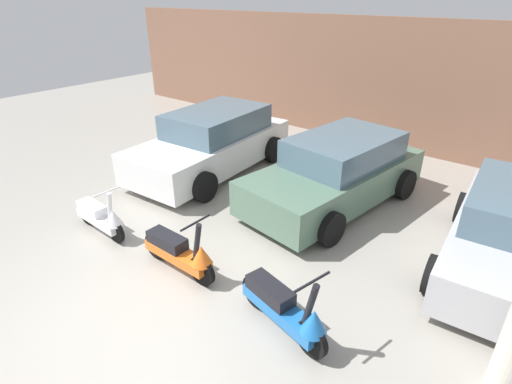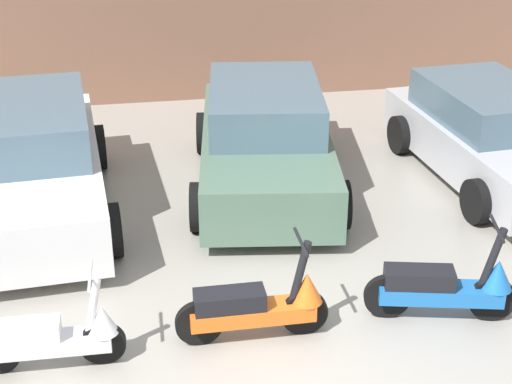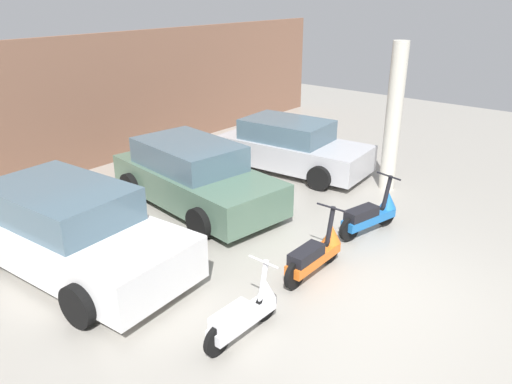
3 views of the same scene
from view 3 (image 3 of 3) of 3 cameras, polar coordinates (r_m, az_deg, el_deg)
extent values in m
plane|color=#9E998E|center=(7.97, 13.00, -10.71)|extent=(28.00, 28.00, 0.00)
cube|color=#845B47|center=(12.78, -21.01, 8.93)|extent=(19.60, 0.12, 3.27)
cylinder|color=black|center=(7.03, 1.07, -12.92)|extent=(0.42, 0.08, 0.42)
cylinder|color=black|center=(6.48, -4.44, -16.52)|extent=(0.42, 0.08, 0.42)
cube|color=silver|center=(6.71, -1.55, -14.31)|extent=(1.11, 0.28, 0.15)
cube|color=white|center=(6.50, -2.77, -13.98)|extent=(0.62, 0.26, 0.17)
cylinder|color=white|center=(6.76, 0.83, -10.16)|extent=(0.20, 0.08, 0.60)
cylinder|color=white|center=(6.61, 0.84, -7.97)|extent=(0.04, 0.49, 0.03)
cone|color=silver|center=(6.89, 1.18, -11.06)|extent=(0.29, 0.29, 0.28)
cylinder|color=black|center=(8.45, 8.49, -6.53)|extent=(0.46, 0.08, 0.46)
cylinder|color=black|center=(7.70, 4.47, -9.41)|extent=(0.46, 0.08, 0.46)
cube|color=orange|center=(8.04, 6.60, -7.56)|extent=(1.20, 0.28, 0.16)
cube|color=black|center=(7.79, 5.77, -7.09)|extent=(0.67, 0.27, 0.18)
cylinder|color=black|center=(8.19, 8.48, -3.84)|extent=(0.21, 0.08, 0.65)
cylinder|color=black|center=(8.06, 8.60, -1.76)|extent=(0.03, 0.53, 0.03)
cone|color=orange|center=(8.33, 8.67, -4.75)|extent=(0.31, 0.31, 0.30)
cylinder|color=black|center=(9.92, 14.67, -2.47)|extent=(0.47, 0.18, 0.47)
cylinder|color=black|center=(9.19, 10.65, -4.17)|extent=(0.47, 0.18, 0.47)
cube|color=#1E66B2|center=(9.52, 12.76, -2.98)|extent=(1.25, 0.55, 0.16)
cube|color=black|center=(9.30, 11.98, -2.38)|extent=(0.72, 0.42, 0.18)
cylinder|color=black|center=(9.70, 14.73, -0.04)|extent=(0.23, 0.13, 0.66)
cylinder|color=black|center=(9.58, 14.92, 1.78)|extent=(0.15, 0.53, 0.03)
cone|color=#1E66B2|center=(9.82, 14.90, -0.90)|extent=(0.37, 0.37, 0.30)
cube|color=white|center=(8.53, -19.99, -5.24)|extent=(2.00, 4.24, 0.69)
cube|color=slate|center=(8.47, -21.50, -1.06)|extent=(1.67, 2.41, 0.54)
cylinder|color=black|center=(8.22, -9.48, -6.79)|extent=(0.26, 0.64, 0.63)
cylinder|color=black|center=(7.27, -19.53, -12.09)|extent=(0.26, 0.64, 0.63)
cylinder|color=black|center=(10.03, -20.01, -2.35)|extent=(0.26, 0.64, 0.63)
cube|color=#51705B|center=(10.44, -6.78, 0.95)|extent=(2.18, 4.16, 0.66)
cube|color=slate|center=(10.42, -7.71, 4.33)|extent=(1.75, 2.40, 0.52)
cylinder|color=black|center=(10.14, 1.32, -0.73)|extent=(0.29, 0.63, 0.61)
cylinder|color=black|center=(9.14, -6.46, -3.58)|extent=(0.29, 0.63, 0.61)
cylinder|color=black|center=(11.91, -6.94, 2.67)|extent=(0.29, 0.63, 0.61)
cylinder|color=black|center=(11.07, -14.11, 0.59)|extent=(0.29, 0.63, 0.61)
cube|color=#B7B7BC|center=(12.50, 4.35, 4.52)|extent=(1.85, 3.84, 0.62)
cube|color=slate|center=(12.45, 3.53, 7.13)|extent=(1.53, 2.19, 0.49)
cylinder|color=black|center=(12.74, 10.66, 3.68)|extent=(0.24, 0.58, 0.57)
cylinder|color=black|center=(11.37, 7.25, 1.59)|extent=(0.24, 0.58, 0.57)
cylinder|color=black|center=(13.79, 1.90, 5.47)|extent=(0.24, 0.58, 0.57)
cylinder|color=black|center=(12.53, -2.13, 3.73)|extent=(0.24, 0.58, 0.57)
cylinder|color=beige|center=(11.41, 15.44, 8.14)|extent=(0.35, 0.35, 3.27)
camera|label=1|loc=(9.95, 37.45, 15.35)|focal=28.00mm
camera|label=2|loc=(5.49, 68.67, 11.71)|focal=55.00mm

